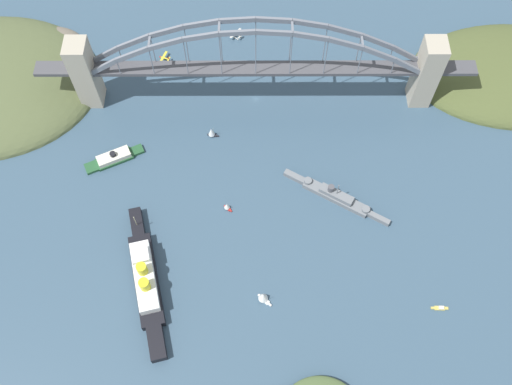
{
  "coord_description": "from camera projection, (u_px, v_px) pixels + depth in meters",
  "views": [
    {
      "loc": [
        0.33,
        245.82,
        313.61
      ],
      "look_at": [
        0.0,
        78.64,
        8.0
      ],
      "focal_mm": 39.89,
      "sensor_mm": 36.0,
      "label": 1
    }
  ],
  "objects": [
    {
      "name": "seaplane_second_in_formation",
      "position": [
        164.0,
        59.0,
        407.75
      ],
      "size": [
        8.12,
        11.74,
        4.85
      ],
      "color": "#B7B7B2",
      "rests_on": "ground"
    },
    {
      "name": "ocean_liner",
      "position": [
        146.0,
        279.0,
        323.9
      ],
      "size": [
        29.92,
        92.49,
        19.49
      ],
      "color": "black",
      "rests_on": "ground"
    },
    {
      "name": "ground_plane",
      "position": [
        256.0,
        98.0,
        393.11
      ],
      "size": [
        1400.0,
        1400.0,
        0.0
      ],
      "primitive_type": "plane",
      "color": "#385166"
    },
    {
      "name": "small_boat_3",
      "position": [
        263.0,
        297.0,
        320.27
      ],
      "size": [
        8.84,
        8.5,
        9.33
      ],
      "color": "silver",
      "rests_on": "ground"
    },
    {
      "name": "small_boat_1",
      "position": [
        227.0,
        206.0,
        349.61
      ],
      "size": [
        5.62,
        5.35,
        6.03
      ],
      "color": "#B2231E",
      "rests_on": "ground"
    },
    {
      "name": "naval_cruiser",
      "position": [
        335.0,
        196.0,
        352.97
      ],
      "size": [
        64.35,
        39.65,
        16.99
      ],
      "color": "slate",
      "rests_on": "ground"
    },
    {
      "name": "small_boat_0",
      "position": [
        440.0,
        308.0,
        320.93
      ],
      "size": [
        9.8,
        2.59,
        1.97
      ],
      "color": "gold",
      "rests_on": "ground"
    },
    {
      "name": "seaplane_taxiing_near_bridge",
      "position": [
        236.0,
        35.0,
        419.03
      ],
      "size": [
        9.66,
        10.11,
        4.72
      ],
      "color": "#B7B7B2",
      "rests_on": "ground"
    },
    {
      "name": "small_boat_2",
      "position": [
        212.0,
        132.0,
        374.71
      ],
      "size": [
        7.76,
        4.93,
        8.61
      ],
      "color": "black",
      "rests_on": "ground"
    },
    {
      "name": "harbor_arch_bridge",
      "position": [
        256.0,
        70.0,
        366.96
      ],
      "size": [
        284.59,
        16.53,
        70.11
      ],
      "color": "#ADA38E",
      "rests_on": "ground"
    },
    {
      "name": "harbor_ferry_steamer",
      "position": [
        114.0,
        158.0,
        367.04
      ],
      "size": [
        38.23,
        23.11,
        7.75
      ],
      "color": "#23512D",
      "rests_on": "ground"
    }
  ]
}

